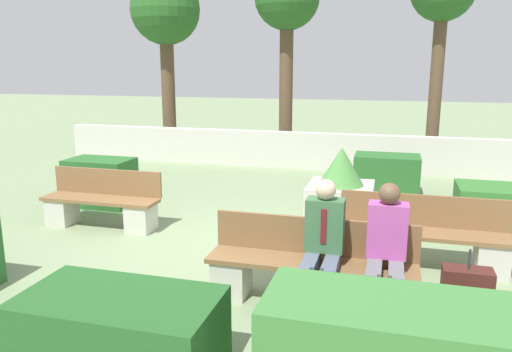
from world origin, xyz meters
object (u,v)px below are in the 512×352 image
object	(u,v)px
bench_front	(311,271)
tree_center_left	(287,5)
planter_corner_left	(340,193)
suitcase	(466,294)
person_seated_man	(323,241)
tree_leftmost	(166,15)
bench_left_side	(102,206)
bench_right_side	(422,240)
person_seated_woman	(386,246)

from	to	relation	value
bench_front	tree_center_left	bearing A→B (deg)	103.89
planter_corner_left	tree_center_left	bearing A→B (deg)	110.51
suitcase	person_seated_man	bearing A→B (deg)	-172.51
tree_leftmost	tree_center_left	bearing A→B (deg)	-3.35
bench_left_side	bench_right_side	xyz separation A→B (m)	(4.66, -0.34, 0.01)
bench_right_side	person_seated_man	world-z (taller)	person_seated_man
tree_leftmost	person_seated_man	bearing A→B (deg)	-56.58
bench_left_side	planter_corner_left	distance (m)	3.67
bench_front	tree_leftmost	xyz separation A→B (m)	(-5.46, 8.33, 3.43)
bench_right_side	tree_center_left	size ratio (longest dim) A/B	0.41
bench_left_side	person_seated_woman	distance (m)	4.61
person_seated_man	bench_left_side	bearing A→B (deg)	153.88
bench_right_side	person_seated_woman	distance (m)	1.55
suitcase	tree_leftmost	bearing A→B (deg)	130.06
bench_front	person_seated_man	xyz separation A→B (m)	(0.13, -0.14, 0.39)
person_seated_woman	suitcase	bearing A→B (deg)	13.21
tree_center_left	bench_front	bearing A→B (deg)	-76.11
person_seated_man	planter_corner_left	size ratio (longest dim) A/B	1.10
tree_leftmost	tree_center_left	distance (m)	3.46
bench_left_side	tree_leftmost	size ratio (longest dim) A/B	0.37
bench_left_side	planter_corner_left	bearing A→B (deg)	7.50
bench_right_side	person_seated_woman	world-z (taller)	person_seated_woman
bench_front	planter_corner_left	bearing A→B (deg)	89.59
planter_corner_left	suitcase	xyz separation A→B (m)	(1.50, -2.67, -0.25)
bench_front	suitcase	bearing A→B (deg)	1.40
bench_front	person_seated_woman	bearing A→B (deg)	-11.01
bench_left_side	person_seated_man	size ratio (longest dim) A/B	1.36
person_seated_woman	planter_corner_left	distance (m)	2.95
bench_left_side	planter_corner_left	world-z (taller)	planter_corner_left
bench_right_side	bench_front	bearing A→B (deg)	-120.71
bench_front	tree_leftmost	distance (m)	10.54
bench_left_side	bench_right_side	world-z (taller)	same
bench_front	tree_leftmost	size ratio (longest dim) A/B	0.44
bench_front	bench_left_side	distance (m)	3.86
person_seated_woman	tree_leftmost	size ratio (longest dim) A/B	0.28
bench_left_side	suitcase	distance (m)	5.26
suitcase	tree_leftmost	world-z (taller)	tree_leftmost
person_seated_man	person_seated_woman	size ratio (longest dim) A/B	1.00
bench_front	suitcase	world-z (taller)	bench_front
bench_front	person_seated_woman	distance (m)	0.85
planter_corner_left	tree_leftmost	size ratio (longest dim) A/B	0.25
planter_corner_left	bench_front	bearing A→B (deg)	-90.41
tree_leftmost	suitcase	bearing A→B (deg)	-49.94
bench_front	tree_center_left	size ratio (longest dim) A/B	0.44
tree_center_left	planter_corner_left	bearing A→B (deg)	-69.49
bench_front	person_seated_man	size ratio (longest dim) A/B	1.61
person_seated_woman	suitcase	xyz separation A→B (m)	(0.77, 0.18, -0.48)
person_seated_man	tree_center_left	bearing A→B (deg)	104.53
suitcase	bench_left_side	bearing A→B (deg)	162.32
bench_right_side	tree_center_left	world-z (taller)	tree_center_left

